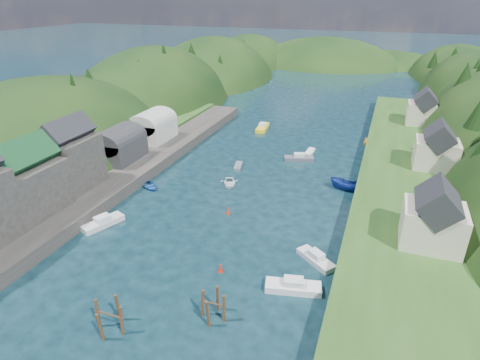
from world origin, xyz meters
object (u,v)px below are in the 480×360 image
at_px(piling_cluster_near, 110,319).
at_px(piling_cluster_far, 213,308).
at_px(channel_buoy_near, 220,268).
at_px(channel_buoy_far, 228,211).

distance_m(piling_cluster_near, piling_cluster_far, 10.20).
distance_m(piling_cluster_near, channel_buoy_near, 13.93).
xyz_separation_m(piling_cluster_far, channel_buoy_near, (-2.26, 7.23, -0.86)).
bearing_deg(channel_buoy_far, piling_cluster_near, -95.33).
relative_size(piling_cluster_near, channel_buoy_near, 3.56).
relative_size(piling_cluster_far, channel_buoy_near, 3.48).
bearing_deg(piling_cluster_far, piling_cluster_near, -150.75).
height_order(piling_cluster_near, piling_cluster_far, piling_cluster_near).
xyz_separation_m(piling_cluster_near, channel_buoy_near, (6.64, 12.21, -0.91)).
bearing_deg(channel_buoy_near, channel_buoy_far, 107.94).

